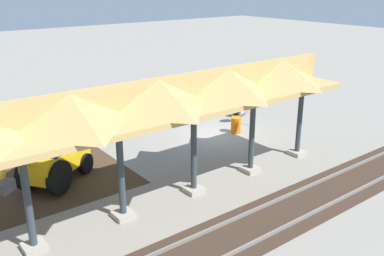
{
  "coord_description": "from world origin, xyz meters",
  "views": [
    {
      "loc": [
        14.71,
        16.86,
        8.09
      ],
      "look_at": [
        3.28,
        2.04,
        1.6
      ],
      "focal_mm": 40.0,
      "sensor_mm": 36.0,
      "label": 1
    }
  ],
  "objects_px": {
    "backhoe": "(54,155)",
    "traffic_barrel": "(236,125)",
    "stop_sign": "(252,96)",
    "concrete_pipe": "(239,110)"
  },
  "relations": [
    {
      "from": "backhoe",
      "to": "traffic_barrel",
      "type": "xyz_separation_m",
      "value": [
        -10.26,
        0.03,
        -0.82
      ]
    },
    {
      "from": "traffic_barrel",
      "to": "backhoe",
      "type": "bearing_deg",
      "value": -0.16
    },
    {
      "from": "stop_sign",
      "to": "backhoe",
      "type": "bearing_deg",
      "value": 1.71
    },
    {
      "from": "stop_sign",
      "to": "backhoe",
      "type": "xyz_separation_m",
      "value": [
        11.82,
        0.35,
        -0.51
      ]
    },
    {
      "from": "backhoe",
      "to": "traffic_barrel",
      "type": "height_order",
      "value": "backhoe"
    },
    {
      "from": "stop_sign",
      "to": "concrete_pipe",
      "type": "distance_m",
      "value": 2.41
    },
    {
      "from": "backhoe",
      "to": "concrete_pipe",
      "type": "bearing_deg",
      "value": -170.39
    },
    {
      "from": "backhoe",
      "to": "traffic_barrel",
      "type": "distance_m",
      "value": 10.29
    },
    {
      "from": "stop_sign",
      "to": "backhoe",
      "type": "relative_size",
      "value": 0.5
    },
    {
      "from": "stop_sign",
      "to": "traffic_barrel",
      "type": "height_order",
      "value": "stop_sign"
    }
  ]
}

